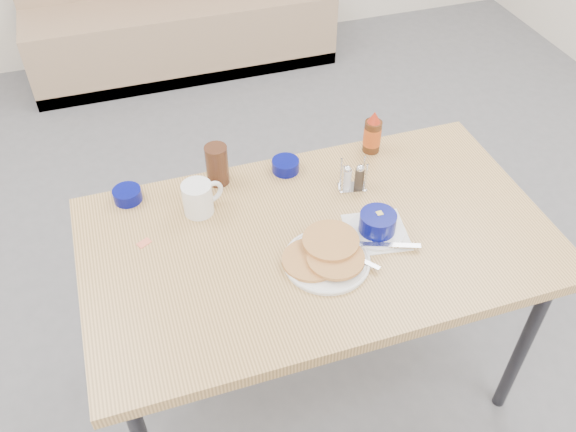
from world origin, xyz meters
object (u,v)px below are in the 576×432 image
object	(u,v)px
syrup_bottle	(372,134)
coffee_mug	(199,198)
amber_tumbler	(217,165)
condiment_caddy	(353,179)
creamer_bowl	(127,195)
dining_table	(318,250)
butter_bowl	(286,166)
pancake_plate	(326,257)
grits_setting	(377,225)
booth_bench	(179,11)

from	to	relation	value
syrup_bottle	coffee_mug	bearing A→B (deg)	-169.07
amber_tumbler	condiment_caddy	world-z (taller)	amber_tumbler
creamer_bowl	dining_table	bearing A→B (deg)	-33.15
dining_table	butter_bowl	size ratio (longest dim) A/B	15.30
coffee_mug	pancake_plate	bearing A→B (deg)	-47.07
pancake_plate	dining_table	bearing A→B (deg)	81.95
coffee_mug	condiment_caddy	bearing A→B (deg)	-5.21
dining_table	syrup_bottle	distance (m)	0.48
dining_table	creamer_bowl	size ratio (longest dim) A/B	15.59
dining_table	creamer_bowl	bearing A→B (deg)	146.85
butter_bowl	syrup_bottle	world-z (taller)	syrup_bottle
amber_tumbler	syrup_bottle	distance (m)	0.54
coffee_mug	butter_bowl	world-z (taller)	coffee_mug
dining_table	butter_bowl	xyz separation A→B (m)	(0.00, 0.33, 0.08)
dining_table	coffee_mug	distance (m)	0.40
coffee_mug	grits_setting	distance (m)	0.55
creamer_bowl	butter_bowl	bearing A→B (deg)	-1.56
coffee_mug	grits_setting	size ratio (longest dim) A/B	0.62
coffee_mug	grits_setting	world-z (taller)	coffee_mug
booth_bench	grits_setting	bearing A→B (deg)	-86.24
pancake_plate	condiment_caddy	world-z (taller)	condiment_caddy
dining_table	condiment_caddy	world-z (taller)	condiment_caddy
condiment_caddy	syrup_bottle	size ratio (longest dim) A/B	0.68
booth_bench	condiment_caddy	distance (m)	2.41
coffee_mug	booth_bench	bearing A→B (deg)	82.32
coffee_mug	creamer_bowl	world-z (taller)	coffee_mug
creamer_bowl	coffee_mug	bearing A→B (deg)	-30.28
booth_bench	amber_tumbler	world-z (taller)	booth_bench
coffee_mug	syrup_bottle	bearing A→B (deg)	10.93
amber_tumbler	syrup_bottle	world-z (taller)	syrup_bottle
creamer_bowl	butter_bowl	size ratio (longest dim) A/B	0.98
dining_table	amber_tumbler	distance (m)	0.43
booth_bench	amber_tumbler	distance (m)	2.26
grits_setting	condiment_caddy	size ratio (longest dim) A/B	2.00
coffee_mug	syrup_bottle	distance (m)	0.64
grits_setting	amber_tumbler	bearing A→B (deg)	135.96
booth_bench	syrup_bottle	bearing A→B (deg)	-81.75
amber_tumbler	butter_bowl	bearing A→B (deg)	-3.68
booth_bench	creamer_bowl	size ratio (longest dim) A/B	21.16
coffee_mug	creamer_bowl	distance (m)	0.24
pancake_plate	grits_setting	bearing A→B (deg)	18.02
creamer_bowl	amber_tumbler	distance (m)	0.30
grits_setting	syrup_bottle	world-z (taller)	syrup_bottle
coffee_mug	condiment_caddy	distance (m)	0.49
syrup_bottle	booth_bench	bearing A→B (deg)	98.25
condiment_caddy	butter_bowl	bearing A→B (deg)	151.33
booth_bench	amber_tumbler	size ratio (longest dim) A/B	13.77
pancake_plate	creamer_bowl	world-z (taller)	pancake_plate
condiment_caddy	creamer_bowl	bearing A→B (deg)	178.36
coffee_mug	butter_bowl	size ratio (longest dim) A/B	1.47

